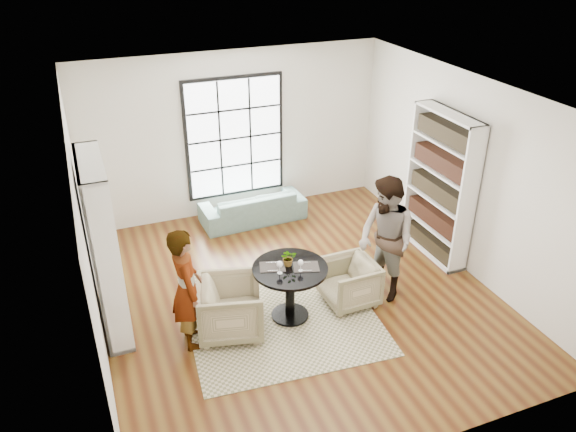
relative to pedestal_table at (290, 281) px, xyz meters
name	(u,v)px	position (x,y,z in m)	size (l,w,h in m)	color
ground	(297,294)	(0.29, 0.45, -0.59)	(6.00, 6.00, 0.00)	brown
room_shell	(283,203)	(0.29, 0.99, 0.67)	(6.00, 6.01, 6.00)	silver
rug	(280,314)	(-0.11, 0.09, -0.58)	(2.57, 2.57, 0.01)	#BCAC8D
pedestal_table	(290,281)	(0.00, 0.00, 0.00)	(1.02, 1.02, 0.81)	black
sofa	(253,207)	(0.42, 2.90, -0.31)	(1.89, 0.74, 0.55)	slate
armchair_left	(231,308)	(-0.85, -0.01, -0.20)	(0.83, 0.85, 0.78)	tan
armchair_right	(349,282)	(0.91, 0.01, -0.25)	(0.71, 0.74, 0.67)	tan
person_left	(187,289)	(-1.40, -0.01, 0.25)	(0.61, 0.40, 1.67)	gray
person_right	(386,239)	(1.46, 0.01, 0.34)	(0.90, 0.70, 1.85)	gray
placemat_left	(272,267)	(-0.21, 0.10, 0.23)	(0.34, 0.26, 0.01)	#262321
placemat_right	(306,267)	(0.20, -0.07, 0.23)	(0.34, 0.26, 0.01)	#262321
cutlery_left	(272,266)	(-0.21, 0.10, 0.24)	(0.14, 0.22, 0.01)	silver
cutlery_right	(306,266)	(0.20, -0.07, 0.24)	(0.14, 0.22, 0.01)	silver
wine_glass_left	(280,265)	(-0.18, -0.08, 0.36)	(0.08, 0.08, 0.18)	silver
wine_glass_right	(301,263)	(0.10, -0.13, 0.35)	(0.08, 0.08, 0.17)	silver
flower_centerpiece	(289,258)	(0.00, 0.06, 0.34)	(0.21, 0.18, 0.23)	gray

